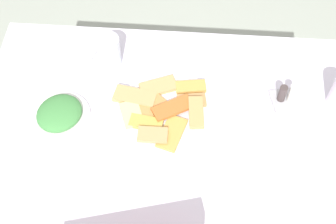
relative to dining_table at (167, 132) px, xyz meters
name	(u,v)px	position (x,y,z in m)	size (l,w,h in m)	color
ground_plane	(167,209)	(0.00, 0.00, -0.64)	(6.00, 6.00, 0.00)	#A4AE9F
dining_table	(167,132)	(0.00, 0.00, 0.00)	(1.23, 0.78, 0.72)	white
pide_platter	(166,111)	(0.01, -0.03, 0.09)	(0.36, 0.34, 0.04)	white
salad_plate_greens	(60,114)	(0.35, 0.02, 0.10)	(0.20, 0.20, 0.05)	white
drinking_glass	(109,51)	(0.22, -0.22, 0.14)	(0.08, 0.08, 0.12)	silver
paper_napkin	(72,49)	(0.36, -0.27, 0.08)	(0.12, 0.12, 0.00)	white
fork	(72,45)	(0.36, -0.29, 0.08)	(0.19, 0.01, 0.01)	silver
spoon	(71,53)	(0.36, -0.26, 0.08)	(0.17, 0.02, 0.01)	silver
condiment_caddy	(286,97)	(-0.38, -0.10, 0.10)	(0.11, 0.11, 0.08)	#B2B2B7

